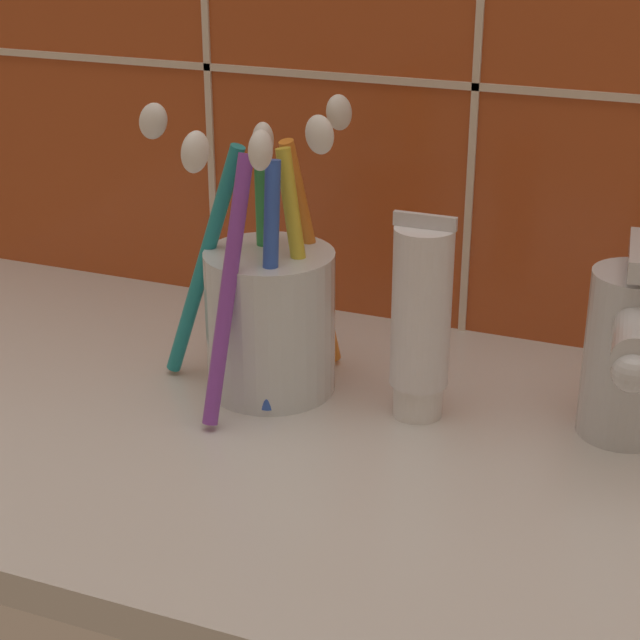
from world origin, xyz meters
TOP-DOWN VIEW (x-y plane):
  - sink_counter at (0.00, 0.00)cm, footprint 76.60×35.36cm
  - toothbrush_cup at (-6.89, 4.08)cm, footprint 12.60×13.74cm
  - toothpaste_tube at (2.61, 4.16)cm, footprint 3.60×3.43cm
  - sink_faucet at (14.15, 5.85)cm, footprint 5.09×10.72cm

SIDE VIEW (x-z plane):
  - sink_counter at x=0.00cm, z-range 0.00..2.00cm
  - toothbrush_cup at x=-6.89cm, z-range -1.54..16.19cm
  - sink_faucet at x=14.15cm, z-range 1.76..13.12cm
  - toothpaste_tube at x=2.61cm, z-range 1.90..14.28cm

